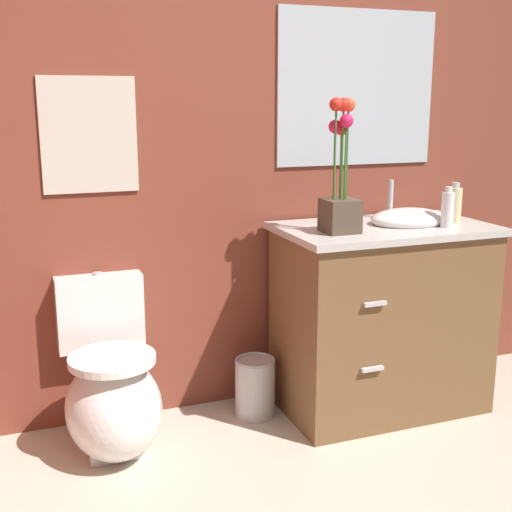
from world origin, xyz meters
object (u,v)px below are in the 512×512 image
Objects in this scene: trash_bin at (255,387)px; wall_mirror at (357,88)px; soap_bottle at (448,209)px; lotion_bottle at (454,205)px; vanity_cabinet at (382,315)px; wall_poster at (89,135)px; flower_vase at (341,188)px; toilet at (112,393)px.

trash_bin is 0.34× the size of wall_mirror.
soap_bottle is 0.97× the size of lotion_bottle.
wall_mirror is (-0.23, 0.43, 0.51)m from soap_bottle.
vanity_cabinet is 1.30× the size of wall_mirror.
lotion_bottle is 0.39× the size of wall_poster.
lotion_bottle is (0.58, 0.02, -0.11)m from flower_vase.
trash_bin is at bearing 151.17° from flower_vase.
soap_bottle reaches higher than trash_bin.
trash_bin is 1.31m from wall_poster.
trash_bin is 0.58× the size of wall_poster.
flower_vase is 0.98m from trash_bin.
lotion_bottle is at bearing 40.33° from soap_bottle.
soap_bottle is (1.45, -0.16, 0.69)m from toilet.
wall_mirror is (0.26, 0.36, 0.40)m from flower_vase.
flower_vase is at bearing -5.65° from toilet.
soap_bottle is 0.70m from wall_mirror.
trash_bin is at bearing -161.72° from wall_mirror.
flower_vase reaches higher than vanity_cabinet.
flower_vase reaches higher than soap_bottle.
lotion_bottle reaches higher than soap_bottle.
flower_vase is 0.51m from soap_bottle.
vanity_cabinet is at bearing -10.13° from trash_bin.
wall_mirror reaches higher than lotion_bottle.
soap_bottle is at bearing -16.45° from trash_bin.
vanity_cabinet is at bearing 14.40° from flower_vase.
wall_poster is at bearing 159.33° from flower_vase.
toilet is 3.78× the size of lotion_bottle.
wall_mirror reaches higher than soap_bottle.
wall_mirror reaches higher than wall_poster.
wall_mirror is at bearing 18.28° from trash_bin.
lotion_bottle is at bearing -12.65° from wall_poster.
wall_mirror is at bearing 0.00° from wall_poster.
trash_bin is at bearing 169.87° from vanity_cabinet.
toilet is 1.05m from wall_poster.
trash_bin is at bearing 6.78° from toilet.
wall_poster is 0.58× the size of wall_mirror.
toilet is at bearing 177.07° from lotion_bottle.
trash_bin is 1.45m from wall_mirror.
wall_poster reaches higher than trash_bin.
toilet reaches higher than trash_bin.
trash_bin is at bearing 170.12° from lotion_bottle.
vanity_cabinet is at bearing -1.23° from toilet.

